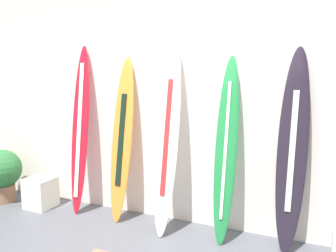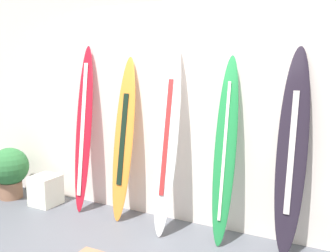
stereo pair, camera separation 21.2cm
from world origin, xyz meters
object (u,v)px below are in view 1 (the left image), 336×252
Objects in this scene: surfboard_ivory at (167,139)px; display_block_center at (41,193)px; surfboard_sunset at (122,140)px; potted_plant at (2,172)px; surfboard_crimson at (80,130)px; surfboard_emerald at (226,152)px; surfboard_charcoal at (292,153)px.

surfboard_ivory is 5.42× the size of display_block_center.
surfboard_sunset reaches higher than potted_plant.
surfboard_crimson is 5.28× the size of display_block_center.
surfboard_emerald reaches higher than surfboard_sunset.
surfboard_sunset is 0.91× the size of surfboard_ivory.
surfboard_charcoal is (2.47, 0.02, -0.04)m from surfboard_crimson.
surfboard_ivory reaches higher than surfboard_crimson.
surfboard_emerald is (1.24, -0.03, -0.02)m from surfboard_sunset.
display_block_center is 0.55× the size of potted_plant.
surfboard_emerald is 0.96× the size of surfboard_charcoal.
surfboard_charcoal is 3.68m from potted_plant.
surfboard_ivory is 1.27m from surfboard_charcoal.
surfboard_charcoal is at bearing 0.52° from surfboard_crimson.
surfboard_charcoal is (0.64, 0.06, 0.04)m from surfboard_emerald.
display_block_center is at bearing 3.33° from potted_plant.
potted_plant is (-1.16, -0.18, -0.62)m from surfboard_crimson.
surfboard_ivory is at bearing 2.05° from display_block_center.
surfboard_charcoal is at bearing 5.01° from surfboard_emerald.
surfboard_ivory is 2.44m from potted_plant.
surfboard_charcoal is at bearing 3.10° from display_block_center.
surfboard_charcoal is at bearing 0.68° from surfboard_sunset.
surfboard_crimson reaches higher than surfboard_emerald.
surfboard_emerald is at bearing -1.04° from surfboard_crimson.
surfboard_ivory is 1.05× the size of surfboard_charcoal.
surfboard_crimson is 2.92× the size of potted_plant.
display_block_center is 0.65m from potted_plant.
surfboard_crimson is at bearing 176.25° from surfboard_ivory.
surfboard_ivory is 1.10× the size of surfboard_emerald.
surfboard_sunset is at bearing -179.32° from surfboard_charcoal.
surfboard_crimson is at bearing 8.64° from potted_plant.
surfboard_crimson is at bearing -180.00° from surfboard_sunset.
surfboard_sunset is at bearing 0.00° from surfboard_crimson.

